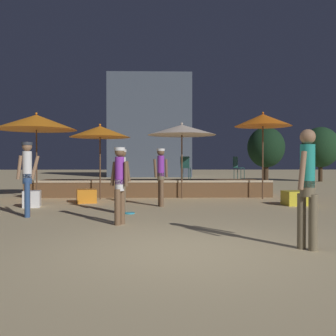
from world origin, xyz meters
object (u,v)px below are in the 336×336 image
Objects in this scene: cube_seat_1 at (294,198)px; person_2 at (161,174)px; person_1 at (122,178)px; patio_umbrella_3 at (36,122)px; person_3 at (120,182)px; person_0 at (27,174)px; cube_seat_2 at (86,196)px; background_tree_1 at (321,147)px; person_4 at (307,183)px; bistro_chair_0 at (185,166)px; background_tree_0 at (266,147)px; patio_umbrella_0 at (182,130)px; patio_umbrella_1 at (263,120)px; frisbee_disc at (130,213)px; patio_umbrella_2 at (100,132)px; bistro_chair_1 at (237,165)px; cube_seat_0 at (32,199)px.

cube_seat_1 is 0.39× the size of person_2.
patio_umbrella_3 is at bearing 56.55° from person_1.
person_3 is at bearing -160.99° from person_1.
cube_seat_2 is at bearing 148.72° from person_0.
person_3 is 20.97m from background_tree_1.
cube_seat_1 is at bearing -56.41° from person_1.
bistro_chair_0 is (-1.20, 9.09, 0.18)m from person_4.
background_tree_1 reaches higher than person_0.
background_tree_0 is at bearing -16.70° from person_1.
patio_umbrella_0 is 0.75× the size of background_tree_1.
patio_umbrella_1 is at bearing 124.44° from person_4.
patio_umbrella_3 is 4.92m from person_0.
person_4 reaches higher than person_3.
bistro_chair_0 is (-3.11, 3.32, 0.97)m from cube_seat_1.
bistro_chair_0 is (3.40, 2.46, 0.97)m from cube_seat_2.
person_2 is 6.48× the size of frisbee_disc.
background_tree_1 is (11.84, 17.26, 1.42)m from person_3.
patio_umbrella_2 reaches higher than person_3.
cube_seat_1 is 3.84m from bistro_chair_1.
bistro_chair_1 is (3.09, 3.74, 0.21)m from person_2.
patio_umbrella_0 is at bearing 12.74° from person_3.
cube_seat_2 is at bearing -133.92° from background_tree_0.
patio_umbrella_1 is at bearing -11.07° from person_3.
person_0 is 6.78× the size of frisbee_disc.
cube_seat_2 is 3.32m from person_0.
cube_seat_0 is at bearing 179.18° from person_0.
cube_seat_0 is 0.34× the size of person_3.
bistro_chair_0 reaches higher than cube_seat_2.
cube_seat_0 is 7.89m from cube_seat_1.
cube_seat_2 is at bearing 170.08° from person_4.
cube_seat_0 is at bearing -134.71° from background_tree_0.
person_1 is 0.93m from frisbee_disc.
patio_umbrella_1 is 3.47× the size of bistro_chair_0.
cube_seat_2 is 0.23× the size of background_tree_0.
patio_umbrella_2 is at bearing 162.56° from cube_seat_1.
patio_umbrella_2 is at bearing -136.86° from background_tree_0.
person_1 reaches higher than bistro_chair_0.
person_1 is 5.41m from bistro_chair_0.
cube_seat_2 is 8.10m from person_4.
bistro_chair_0 is at bearing -133.48° from background_tree_1.
cube_seat_2 is at bearing 39.96° from cube_seat_0.
frisbee_disc is at bearing -70.44° from patio_umbrella_2.
bistro_chair_1 is at bearing -22.68° from person_1.
background_tree_0 is at bearing 125.54° from person_0.
patio_umbrella_1 reaches higher than bistro_chair_0.
patio_umbrella_0 is 8.96m from background_tree_0.
patio_umbrella_3 is at bearing 104.96° from cube_seat_0.
patio_umbrella_1 is at bearing 10.57° from cube_seat_2.
person_3 is at bearing -76.92° from patio_umbrella_2.
patio_umbrella_1 is at bearing -120.60° from bistro_chair_1.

